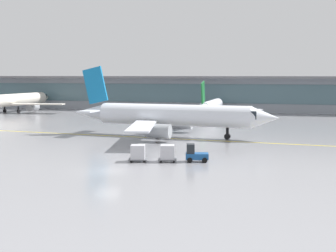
% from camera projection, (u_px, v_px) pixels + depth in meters
% --- Properties ---
extents(ground_plane, '(400.00, 400.00, 0.00)m').
position_uv_depth(ground_plane, '(107.00, 171.00, 48.11)').
color(ground_plane, gray).
extents(taxiway_centreline_stripe, '(109.80, 7.44, 0.01)m').
position_uv_depth(taxiway_centreline_stripe, '(171.00, 139.00, 72.34)').
color(taxiway_centreline_stripe, yellow).
rests_on(taxiway_centreline_stripe, ground_plane).
extents(terminal_concourse, '(217.98, 11.00, 9.60)m').
position_uv_depth(terminal_concourse, '(223.00, 93.00, 126.65)').
color(terminal_concourse, '#8C939E').
rests_on(terminal_concourse, ground_plane).
extents(gate_airplane_0, '(30.21, 32.58, 10.79)m').
position_uv_depth(gate_airplane_0, '(15.00, 100.00, 122.58)').
color(gate_airplane_0, silver).
rests_on(gate_airplane_0, ground_plane).
extents(gate_airplane_1, '(24.34, 26.09, 8.67)m').
position_uv_depth(gate_airplane_1, '(211.00, 106.00, 108.70)').
color(gate_airplane_1, silver).
rests_on(gate_airplane_1, ground_plane).
extents(taxiing_regional_jet, '(34.58, 32.09, 11.45)m').
position_uv_depth(taxiing_regional_jet, '(172.00, 116.00, 74.02)').
color(taxiing_regional_jet, silver).
rests_on(taxiing_regional_jet, ground_plane).
extents(baggage_tug, '(2.86, 2.13, 2.10)m').
position_uv_depth(baggage_tug, '(195.00, 154.00, 53.04)').
color(baggage_tug, '#194C8C').
rests_on(baggage_tug, ground_plane).
extents(cargo_dolly_lead, '(2.42, 2.06, 1.94)m').
position_uv_depth(cargo_dolly_lead, '(167.00, 153.00, 53.09)').
color(cargo_dolly_lead, '#595B60').
rests_on(cargo_dolly_lead, ground_plane).
extents(cargo_dolly_trailing, '(2.42, 2.06, 1.94)m').
position_uv_depth(cargo_dolly_trailing, '(138.00, 153.00, 53.15)').
color(cargo_dolly_trailing, '#595B60').
rests_on(cargo_dolly_trailing, ground_plane).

